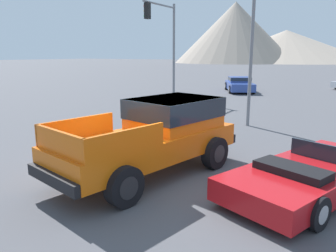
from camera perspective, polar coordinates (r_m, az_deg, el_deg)
ground_plane at (r=8.31m, az=-2.85°, el=-8.71°), size 320.00×320.00×0.00m
orange_pickup_truck at (r=8.38m, az=-1.68°, el=-0.89°), size 3.00×5.52×1.85m
red_convertible_car at (r=7.88m, az=23.49°, el=-7.82°), size 3.27×4.94×1.01m
parked_car_blue at (r=27.41m, az=12.32°, el=7.15°), size 3.69×4.85×1.19m
traffic_light_main at (r=21.32m, az=-0.79°, el=15.87°), size 0.38×3.57×6.17m
street_lamp_post at (r=14.19m, az=14.65°, el=18.44°), size 0.90×0.24×7.60m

